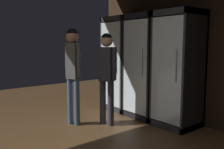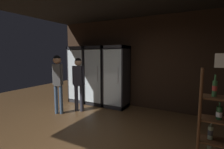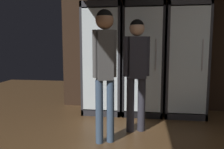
{
  "view_description": "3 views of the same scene",
  "coord_description": "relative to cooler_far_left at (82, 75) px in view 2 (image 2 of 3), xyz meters",
  "views": [
    {
      "loc": [
        1.83,
        -0.79,
        1.41
      ],
      "look_at": [
        -2.16,
        2.43,
        0.76
      ],
      "focal_mm": 39.92,
      "sensor_mm": 36.0,
      "label": 1
    },
    {
      "loc": [
        1.61,
        -1.95,
        1.67
      ],
      "look_at": [
        -0.65,
        2.26,
        1.09
      ],
      "focal_mm": 26.51,
      "sensor_mm": 36.0,
      "label": 2
    },
    {
      "loc": [
        -1.36,
        -1.45,
        1.24
      ],
      "look_at": [
        -1.97,
        2.73,
        0.68
      ],
      "focal_mm": 37.31,
      "sensor_mm": 36.0,
      "label": 3
    }
  ],
  "objects": [
    {
      "name": "cooler_center",
      "position": [
        1.43,
        0.0,
        -0.01
      ],
      "size": [
        0.68,
        0.66,
        1.94
      ],
      "color": "#2B2B30",
      "rests_on": "ground"
    },
    {
      "name": "shopper_near",
      "position": [
        0.63,
        -0.94,
        0.01
      ],
      "size": [
        0.36,
        0.23,
        1.57
      ],
      "color": "#2D2D38",
      "rests_on": "ground"
    },
    {
      "name": "cooler_far_left",
      "position": [
        0.0,
        0.0,
        0.0
      ],
      "size": [
        0.68,
        0.66,
        1.94
      ],
      "color": "#2B2B30",
      "rests_on": "ground"
    },
    {
      "name": "cooler_left",
      "position": [
        0.71,
        0.0,
        0.0
      ],
      "size": [
        0.68,
        0.66,
        1.94
      ],
      "color": "black",
      "rests_on": "ground"
    },
    {
      "name": "shopper_far",
      "position": [
        0.27,
        -1.38,
        0.11
      ],
      "size": [
        0.28,
        0.22,
        1.65
      ],
      "color": "#384C66",
      "rests_on": "ground"
    },
    {
      "name": "wall_back",
      "position": [
        2.12,
        0.32,
        0.45
      ],
      "size": [
        6.0,
        0.06,
        2.8
      ],
      "primitive_type": "cube",
      "color": "black",
      "rests_on": "ground"
    }
  ]
}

